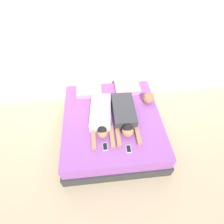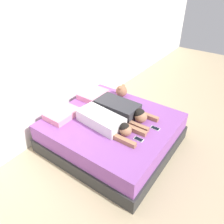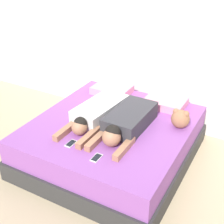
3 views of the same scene
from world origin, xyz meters
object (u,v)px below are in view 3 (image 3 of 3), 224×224
object	(u,v)px
cell_phone_left	(71,144)
person_left	(96,113)
cell_phone_right	(96,158)
person_right	(126,122)
bed	(112,141)
pillow_head_right	(165,102)
plush_toy	(180,118)
pillow_head_left	(112,90)

from	to	relation	value
cell_phone_left	person_left	bearing A→B (deg)	92.51
cell_phone_right	person_right	bearing A→B (deg)	87.88
bed	person_right	size ratio (longest dim) A/B	1.88
person_left	cell_phone_right	world-z (taller)	person_left
pillow_head_right	plush_toy	distance (m)	0.54
person_left	plush_toy	bearing A→B (deg)	19.53
person_left	plush_toy	xyz separation A→B (m)	(0.94, 0.33, 0.02)
pillow_head_right	plush_toy	size ratio (longest dim) A/B	2.27
pillow_head_left	pillow_head_right	bearing A→B (deg)	0.00
pillow_head_right	cell_phone_left	xyz separation A→B (m)	(-0.58, -1.33, -0.05)
bed	plush_toy	xyz separation A→B (m)	(0.74, 0.31, 0.38)
person_left	pillow_head_left	bearing A→B (deg)	104.95
pillow_head_left	person_left	bearing A→B (deg)	-75.05
cell_phone_left	cell_phone_right	distance (m)	0.38
cell_phone_left	pillow_head_right	bearing A→B (deg)	66.43
bed	cell_phone_left	world-z (taller)	cell_phone_left
bed	plush_toy	bearing A→B (deg)	22.62
person_right	plush_toy	xyz separation A→B (m)	(0.52, 0.36, 0.01)
bed	cell_phone_left	distance (m)	0.68
person_left	cell_phone_left	bearing A→B (deg)	-87.49
pillow_head_right	cell_phone_right	distance (m)	1.42
person_left	cell_phone_left	distance (m)	0.58
bed	person_right	xyz separation A→B (m)	(0.22, -0.06, 0.37)
plush_toy	cell_phone_right	bearing A→B (deg)	-118.80
pillow_head_left	plush_toy	xyz separation A→B (m)	(1.14, -0.42, 0.06)
cell_phone_left	plush_toy	distance (m)	1.29
pillow_head_left	cell_phone_right	world-z (taller)	pillow_head_left
person_left	cell_phone_right	xyz separation A→B (m)	(0.40, -0.65, -0.09)
pillow_head_right	cell_phone_right	xyz separation A→B (m)	(-0.21, -1.41, -0.05)
person_right	cell_phone_left	size ratio (longest dim) A/B	7.31
person_right	cell_phone_left	bearing A→B (deg)	-126.07
bed	cell_phone_right	distance (m)	0.75
person_right	plush_toy	distance (m)	0.63
person_left	person_right	distance (m)	0.42
pillow_head_right	person_right	distance (m)	0.81
cell_phone_left	plush_toy	world-z (taller)	plush_toy
person_left	plush_toy	size ratio (longest dim) A/B	4.92
bed	plush_toy	world-z (taller)	plush_toy
pillow_head_left	cell_phone_left	distance (m)	1.35
pillow_head_right	person_right	size ratio (longest dim) A/B	0.49
cell_phone_left	plush_toy	xyz separation A→B (m)	(0.91, 0.90, 0.11)
pillow_head_left	person_left	distance (m)	0.78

